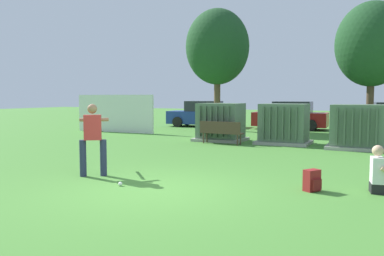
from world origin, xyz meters
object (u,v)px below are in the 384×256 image
Objects in this scene: backpack at (312,181)px; parked_car_left_of_center at (291,116)px; batter at (93,136)px; transformer_mid_east at (357,127)px; transformer_west at (221,123)px; seated_spectator at (383,174)px; parked_car_leftmost at (202,115)px; transformer_mid_west at (284,124)px; park_bench at (221,131)px; sports_ball at (120,184)px.

backpack is 0.10× the size of parked_car_left_of_center.
transformer_mid_east is at bearing 56.04° from batter.
seated_spectator is (6.37, -7.33, -0.41)m from transformer_west.
transformer_west reaches higher than backpack.
seated_spectator is at bearing -82.91° from transformer_mid_east.
parked_car_leftmost is at bearing -175.57° from parked_car_left_of_center.
batter is 0.41× the size of parked_car_left_of_center.
transformer_west is 9.30m from backpack.
transformer_mid_west is 1.15× the size of park_bench.
backpack is (-0.41, -7.43, -0.57)m from transformer_mid_east.
park_bench is 0.42× the size of parked_car_leftmost.
transformer_mid_west is at bearing 81.16° from sports_ball.
transformer_mid_west is at bearing 106.81° from backpack.
sports_ball is at bearing -115.66° from transformer_mid_east.
parked_car_left_of_center is (0.98, 8.55, 0.22)m from park_bench.
park_bench is at bearing -68.09° from transformer_west.
transformer_mid_east reaches higher than backpack.
transformer_west is at bearing -101.07° from parked_car_left_of_center.
batter is (-2.68, -8.50, 0.19)m from transformer_mid_west.
transformer_mid_west reaches higher than sports_ball.
transformer_mid_west is at bearing 171.68° from transformer_mid_east.
seated_spectator is 0.23× the size of parked_car_left_of_center.
transformer_mid_west and transformer_mid_east have the same top height.
seated_spectator is 15.52m from parked_car_left_of_center.
seated_spectator is 17.68m from parked_car_leftmost.
seated_spectator is at bearing 19.02° from sports_ball.
seated_spectator is 0.22× the size of parked_car_leftmost.
park_bench reaches higher than backpack.
backpack is at bearing -55.02° from park_bench.
transformer_mid_west is 8.26m from seated_spectator.
sports_ball is at bearing -71.65° from parked_car_leftmost.
backpack is at bearing -56.77° from transformer_west.
seated_spectator is at bearing 9.89° from batter.
transformer_mid_west is at bearing 72.52° from batter.
transformer_mid_east and parked_car_left_of_center have the same top height.
parked_car_left_of_center reaches higher than sports_ball.
seated_spectator is (3.65, -7.40, -0.41)m from transformer_mid_west.
park_bench is 9.29m from parked_car_leftmost.
park_bench is (-5.03, -0.82, -0.25)m from transformer_mid_east.
batter is 5.15m from backpack.
batter is 0.40× the size of parked_car_leftmost.
transformer_mid_east is 7.46m from backpack.
parked_car_left_of_center is at bearing 117.67° from transformer_mid_east.
transformer_mid_east is 1.21× the size of batter.
seated_spectator is (6.32, 1.10, -0.60)m from batter.
park_bench is at bearing -151.35° from transformer_mid_west.
sports_ball is 0.02× the size of parked_car_left_of_center.
parked_car_left_of_center is at bearing 103.51° from backpack.
backpack is 15.59m from parked_car_left_of_center.
transformer_mid_west is at bearing 116.22° from seated_spectator.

